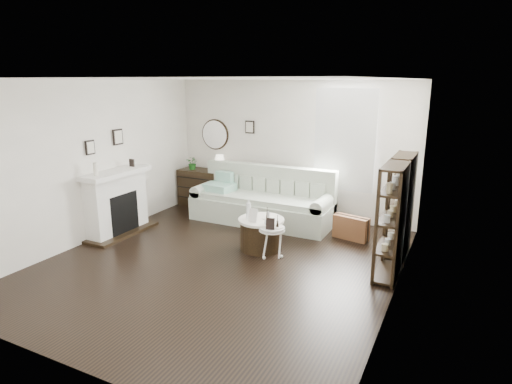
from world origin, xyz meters
The scene contains 18 objects.
room centered at (0.73, 2.70, 1.60)m, with size 5.50×5.50×5.50m.
fireplace centered at (-2.32, 0.30, 0.54)m, with size 0.50×1.40×1.84m.
shelf_unit_far centered at (2.33, 1.55, 0.80)m, with size 0.30×0.80×1.60m.
shelf_unit_near centered at (2.33, 0.65, 0.80)m, with size 0.30×0.80×1.60m.
sofa centered at (-0.29, 2.08, 0.35)m, with size 2.74×0.95×1.06m.
quilt centered at (-1.19, 1.95, 0.62)m, with size 0.55×0.45×0.14m, color #238160.
suitcase centered at (1.50, 1.87, 0.20)m, with size 0.61×0.20×0.41m, color brown.
dresser centered at (-1.84, 2.47, 0.40)m, with size 1.20×0.52×0.80m.
table_lamp centered at (-1.49, 2.47, 0.98)m, with size 0.23×0.23×0.37m, color white, non-canonical shape.
potted_plant centered at (-2.14, 2.42, 0.95)m, with size 0.26×0.23×0.29m, color #1C5F1B.
drum_table centered at (0.30, 0.77, 0.26)m, with size 0.74×0.74×0.52m.
pedestal_table centered at (0.59, 0.54, 0.45)m, with size 0.41×0.41×0.49m.
eiffel_drum centered at (0.38, 0.82, 0.60)m, with size 0.10×0.10×0.17m, color black, non-canonical shape.
bottle_drum centered at (0.11, 0.69, 0.68)m, with size 0.08×0.08×0.33m, color silver.
card_frame_drum centered at (0.25, 0.58, 0.62)m, with size 0.16×0.01×0.21m, color silver.
eiffel_ped centered at (0.67, 0.57, 0.58)m, with size 0.10×0.10×0.18m, color black, non-canonical shape.
flask_ped centered at (0.52, 0.56, 0.61)m, with size 0.12×0.12×0.23m, color silver, non-canonical shape.
card_frame_ped centered at (0.61, 0.43, 0.58)m, with size 0.13×0.01×0.18m, color black.
Camera 1 is at (3.13, -5.15, 2.68)m, focal length 30.00 mm.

